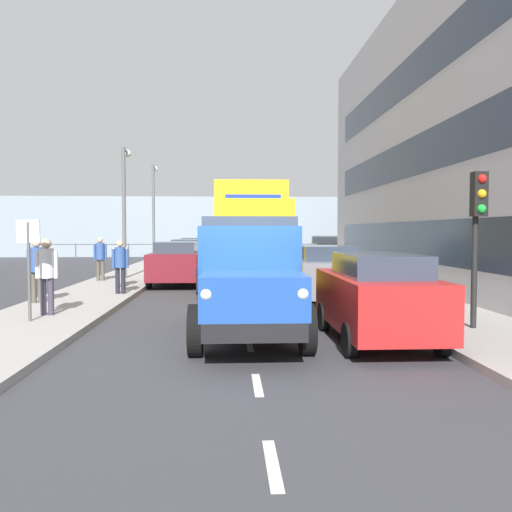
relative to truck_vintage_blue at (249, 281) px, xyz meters
name	(u,v)px	position (x,y,z in m)	size (l,w,h in m)	color
ground_plane	(239,286)	(0.00, -10.29, -1.18)	(80.00, 80.00, 0.00)	#38383D
sidewalk_left	(359,283)	(-4.80, -10.29, -1.10)	(2.76, 41.75, 0.15)	#9E9993
sidewalk_right	(115,285)	(4.79, -10.29, -1.10)	(2.76, 41.75, 0.15)	#9E9993
road_centreline_markings	(239,289)	(0.00, -9.04, -1.17)	(0.12, 36.21, 0.01)	silver
sea_horizon	(233,227)	(0.00, -34.17, 1.32)	(80.00, 0.80, 5.00)	#84939E
seawall_railing	(233,247)	(0.00, -30.57, -0.26)	(28.08, 0.08, 1.20)	#4C5156
truck_vintage_blue	(249,281)	(0.00, 0.00, 0.00)	(2.17, 5.64, 2.43)	black
lorry_cargo_yellow	(249,233)	(-0.39, -9.25, 0.90)	(2.58, 8.20, 3.87)	gold
car_red_kerbside_near	(377,296)	(-2.47, 0.34, -0.28)	(1.79, 3.94, 1.72)	#B21E1E
car_grey_kerbside_1	(324,273)	(-2.47, -5.28, -0.28)	(1.90, 3.84, 1.72)	slate
car_maroon_oppositeside_0	(176,263)	(2.46, -10.67, -0.28)	(1.96, 4.18, 1.72)	maroon
car_white_oppositeside_1	(188,256)	(2.46, -16.78, -0.28)	(1.91, 4.08, 1.72)	white
car_teal_oppositeside_2	(195,251)	(2.46, -22.26, -0.28)	(1.94, 3.99, 1.72)	#1E6670
pedestrian_by_lamp	(47,270)	(4.71, -2.42, 0.06)	(0.53, 0.34, 1.83)	#383342
pedestrian_strolling	(37,265)	(5.73, -4.64, 0.02)	(0.53, 0.34, 1.78)	#4C473D
pedestrian_in_dark_coat	(120,262)	(3.84, -6.70, -0.02)	(0.53, 0.34, 1.72)	black
pedestrian_couple_a	(120,259)	(4.26, -8.77, -0.03)	(0.53, 0.34, 1.70)	#4C473D
pedestrian_couple_b	(100,255)	(5.55, -11.23, 0.00)	(0.53, 0.34, 1.75)	#4C473D
traffic_light_near	(478,215)	(-4.67, -0.17, 1.29)	(0.28, 0.41, 3.20)	black
lamp_post_promenade	(125,199)	(4.81, -12.59, 2.35)	(0.32, 1.14, 5.56)	#59595B
lamp_post_far	(154,205)	(4.86, -21.86, 2.56)	(0.32, 1.14, 5.96)	#59595B
street_sign	(29,252)	(4.82, -1.60, 0.50)	(0.50, 0.07, 2.25)	#4C4C4C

